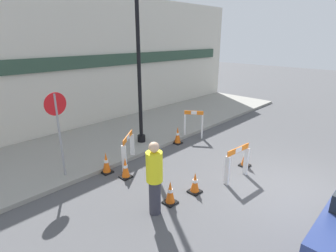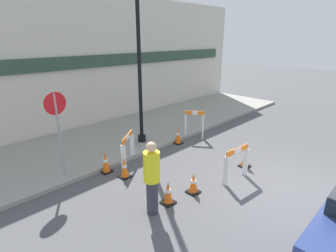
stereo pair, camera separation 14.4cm
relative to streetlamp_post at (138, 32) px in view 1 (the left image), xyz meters
name	(u,v)px [view 1 (the left image)]	position (x,y,z in m)	size (l,w,h in m)	color
ground_plane	(296,195)	(0.56, -5.29, -3.91)	(60.00, 60.00, 0.00)	#4C4C4F
sidewalk_slab	(134,132)	(0.56, 1.14, -3.85)	(18.00, 3.87, 0.12)	gray
storefront_facade	(102,62)	(0.56, 3.15, -1.16)	(18.00, 0.22, 5.50)	beige
streetlamp_post	(138,32)	(0.00, 0.00, 0.00)	(0.44, 0.44, 5.97)	black
stop_sign	(58,122)	(-3.08, -0.34, -2.24)	(0.60, 0.08, 2.33)	gray
barricade_0	(237,162)	(0.20, -3.79, -3.38)	(0.93, 0.23, 0.97)	white
barricade_1	(194,124)	(1.86, -0.94, -3.34)	(0.53, 0.67, 1.10)	white
barricade_2	(128,148)	(-1.32, -0.94, -3.37)	(0.87, 0.70, 0.98)	white
traffic_cone_0	(170,193)	(-1.89, -3.24, -3.63)	(0.30, 0.30, 0.59)	black
traffic_cone_1	(245,157)	(1.09, -3.59, -3.62)	(0.30, 0.30, 0.61)	black
traffic_cone_2	(125,168)	(-1.88, -1.51, -3.62)	(0.30, 0.30, 0.60)	black
traffic_cone_3	(178,135)	(0.99, -0.89, -3.60)	(0.30, 0.30, 0.65)	black
traffic_cone_4	(195,183)	(-1.11, -3.37, -3.65)	(0.30, 0.30, 0.55)	black
traffic_cone_5	(106,163)	(-2.09, -0.89, -3.60)	(0.30, 0.30, 0.64)	black
person_worker	(154,176)	(-2.38, -3.24, -2.99)	(0.49, 0.49, 1.72)	#33333D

